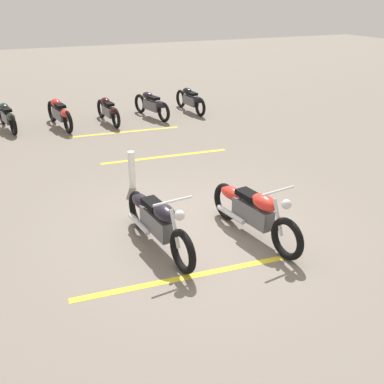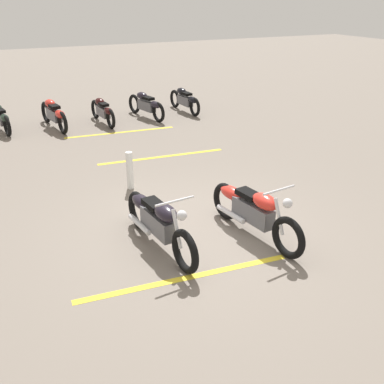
{
  "view_description": "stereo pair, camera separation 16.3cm",
  "coord_description": "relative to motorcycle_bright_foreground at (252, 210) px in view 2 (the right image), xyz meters",
  "views": [
    {
      "loc": [
        -6.08,
        2.88,
        3.73
      ],
      "look_at": [
        0.26,
        0.0,
        0.65
      ],
      "focal_mm": 42.29,
      "sensor_mm": 36.0,
      "label": 1
    },
    {
      "loc": [
        -6.01,
        3.03,
        3.73
      ],
      "look_at": [
        0.26,
        0.0,
        0.65
      ],
      "focal_mm": 42.29,
      "sensor_mm": 36.0,
      "label": 2
    }
  ],
  "objects": [
    {
      "name": "ground_plane",
      "position": [
        0.44,
        0.76,
        -0.46
      ],
      "size": [
        60.0,
        60.0,
        0.0
      ],
      "primitive_type": "plane",
      "color": "slate"
    },
    {
      "name": "motorcycle_bright_foreground",
      "position": [
        0.0,
        0.0,
        0.0
      ],
      "size": [
        2.23,
        0.66,
        1.04
      ],
      "rotation": [
        0.0,
        0.0,
        3.27
      ],
      "color": "black",
      "rests_on": "ground"
    },
    {
      "name": "motorcycle_dark_foreground",
      "position": [
        0.32,
        1.55,
        0.0
      ],
      "size": [
        2.23,
        0.62,
        1.04
      ],
      "rotation": [
        0.0,
        0.0,
        3.24
      ],
      "color": "black",
      "rests_on": "ground"
    },
    {
      "name": "motorcycle_row_far_left",
      "position": [
        8.2,
        -2.61,
        -0.04
      ],
      "size": [
        2.05,
        0.31,
        0.77
      ],
      "rotation": [
        0.0,
        0.0,
        0.06
      ],
      "color": "black",
      "rests_on": "ground"
    },
    {
      "name": "motorcycle_row_left",
      "position": [
        8.03,
        -1.16,
        -0.03
      ],
      "size": [
        2.08,
        0.54,
        0.79
      ],
      "rotation": [
        0.0,
        0.0,
        0.2
      ],
      "color": "black",
      "rests_on": "ground"
    },
    {
      "name": "motorcycle_row_center",
      "position": [
        7.95,
        0.3,
        -0.05
      ],
      "size": [
        1.99,
        0.32,
        0.75
      ],
      "rotation": [
        0.0,
        0.0,
        0.07
      ],
      "color": "black",
      "rests_on": "ground"
    },
    {
      "name": "motorcycle_row_right",
      "position": [
        8.05,
        1.75,
        -0.01
      ],
      "size": [
        2.17,
        0.45,
        0.82
      ],
      "rotation": [
        0.0,
        0.0,
        0.14
      ],
      "color": "black",
      "rests_on": "ground"
    },
    {
      "name": "motorcycle_row_far_right",
      "position": [
        8.43,
        3.2,
        -0.05
      ],
      "size": [
        1.98,
        0.43,
        0.75
      ],
      "rotation": [
        0.0,
        0.0,
        0.16
      ],
      "color": "black",
      "rests_on": "ground"
    },
    {
      "name": "bollard_post",
      "position": [
        2.77,
        1.19,
        -0.07
      ],
      "size": [
        0.14,
        0.14,
        0.79
      ],
      "primitive_type": "cylinder",
      "color": "white",
      "rests_on": "ground"
    },
    {
      "name": "parking_stripe_near",
      "position": [
        -0.67,
        1.52,
        -0.46
      ],
      "size": [
        0.39,
        3.2,
        0.01
      ],
      "primitive_type": "cube",
      "rotation": [
        0.0,
        0.0,
        1.48
      ],
      "color": "yellow",
      "rests_on": "ground"
    },
    {
      "name": "parking_stripe_mid",
      "position": [
        4.3,
        -0.14,
        -0.46
      ],
      "size": [
        0.39,
        3.2,
        0.01
      ],
      "primitive_type": "cube",
      "rotation": [
        0.0,
        0.0,
        1.48
      ],
      "color": "yellow",
      "rests_on": "ground"
    },
    {
      "name": "parking_stripe_far",
      "position": [
        6.8,
        0.14,
        -0.46
      ],
      "size": [
        0.39,
        3.2,
        0.01
      ],
      "primitive_type": "cube",
      "rotation": [
        0.0,
        0.0,
        1.48
      ],
      "color": "yellow",
      "rests_on": "ground"
    }
  ]
}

